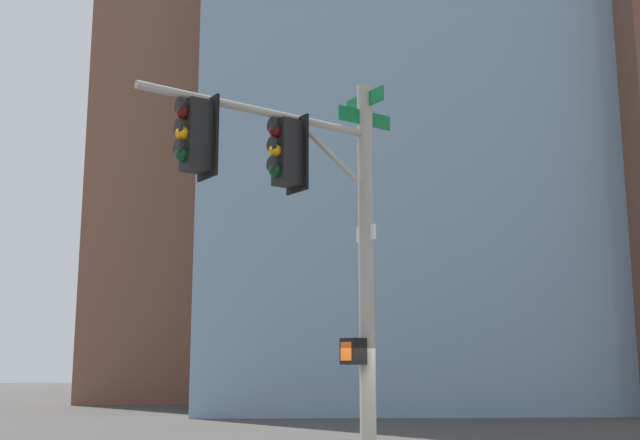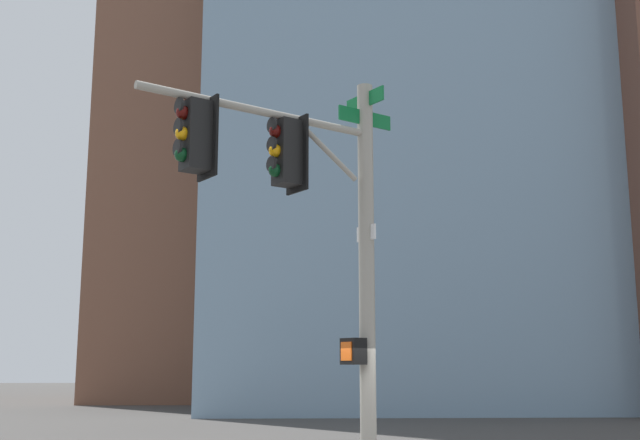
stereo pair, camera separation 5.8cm
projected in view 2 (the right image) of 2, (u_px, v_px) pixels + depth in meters
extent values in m
cylinder|color=#9E998C|center=(367.00, 292.00, 12.28)|extent=(0.25, 0.25, 6.76)
cylinder|color=#9E998C|center=(261.00, 112.00, 11.63)|extent=(3.36, 2.24, 0.12)
cylinder|color=#9E998C|center=(330.00, 154.00, 12.26)|extent=(0.92, 0.63, 0.75)
cube|color=#0F6B33|center=(365.00, 100.00, 12.85)|extent=(0.54, 0.80, 0.24)
cube|color=#0F6B33|center=(365.00, 118.00, 12.80)|extent=(0.91, 0.60, 0.24)
cube|color=white|center=(366.00, 233.00, 12.45)|extent=(0.27, 0.39, 0.24)
cube|color=black|center=(287.00, 153.00, 11.79)|extent=(0.47, 0.47, 1.00)
cube|color=black|center=(297.00, 155.00, 11.89)|extent=(0.33, 0.48, 1.16)
sphere|color=#470A07|center=(275.00, 131.00, 11.72)|extent=(0.20, 0.20, 0.20)
cylinder|color=black|center=(272.00, 125.00, 11.70)|extent=(0.16, 0.21, 0.23)
sphere|color=#F29E0C|center=(275.00, 151.00, 11.67)|extent=(0.20, 0.20, 0.20)
cylinder|color=black|center=(272.00, 144.00, 11.65)|extent=(0.16, 0.21, 0.23)
sphere|color=#0A3819|center=(275.00, 170.00, 11.61)|extent=(0.20, 0.20, 0.20)
cylinder|color=black|center=(271.00, 164.00, 11.59)|extent=(0.16, 0.21, 0.23)
cube|color=black|center=(196.00, 136.00, 10.93)|extent=(0.47, 0.47, 1.00)
cube|color=black|center=(208.00, 138.00, 11.03)|extent=(0.33, 0.48, 1.16)
sphere|color=#470A07|center=(183.00, 113.00, 10.86)|extent=(0.20, 0.20, 0.20)
cylinder|color=black|center=(179.00, 106.00, 10.84)|extent=(0.16, 0.21, 0.23)
sphere|color=#F29E0C|center=(182.00, 134.00, 10.81)|extent=(0.20, 0.20, 0.20)
cylinder|color=black|center=(178.00, 126.00, 10.79)|extent=(0.16, 0.21, 0.23)
sphere|color=#0A3819|center=(182.00, 155.00, 10.75)|extent=(0.20, 0.20, 0.20)
cylinder|color=black|center=(177.00, 148.00, 10.73)|extent=(0.16, 0.21, 0.23)
cube|color=black|center=(353.00, 351.00, 11.95)|extent=(0.41, 0.44, 0.40)
cube|color=#EA5914|center=(346.00, 351.00, 11.88)|extent=(0.15, 0.22, 0.28)
cube|color=#4C3328|center=(299.00, 89.00, 61.56)|extent=(23.09, 18.44, 47.17)
cube|color=brown|center=(237.00, 119.00, 58.42)|extent=(17.06, 17.59, 40.69)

